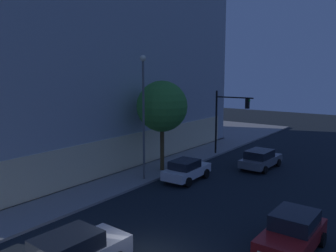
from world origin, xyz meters
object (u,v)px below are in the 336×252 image
Objects in this scene: street_lamp_sidewalk at (143,104)px; car_red at (292,232)px; car_white at (186,170)px; traffic_light_far_corner at (227,113)px; sidewalk_tree at (162,106)px; car_grey at (260,159)px; modern_building at (40,43)px.

car_red is at bearing -108.42° from street_lamp_sidewalk.
car_white is (5.80, 9.39, -0.06)m from car_red.
sidewalk_tree reaches higher than traffic_light_far_corner.
car_red is at bearing -152.73° from car_grey.
car_red is 0.96× the size of car_grey.
traffic_light_far_corner reaches higher than car_grey.
car_grey is at bearing -34.23° from street_lamp_sidewalk.
car_white is (-0.92, -18.46, -9.96)m from modern_building.
car_grey is (5.53, -5.97, -4.42)m from sidewalk_tree.
car_grey is at bearing -117.98° from traffic_light_far_corner.
street_lamp_sidewalk is (-10.45, 1.37, 1.58)m from traffic_light_far_corner.
car_grey is (12.16, 6.27, -0.06)m from car_red.
street_lamp_sidewalk is at bearing 145.77° from car_grey.
car_white is 7.09m from car_grey.
modern_building is 30.31m from car_red.
sidewalk_tree is 1.69× the size of car_white.
traffic_light_far_corner is 9.26m from car_white.
modern_building is 16.57m from sidewalk_tree.
traffic_light_far_corner is at bearing 36.05° from car_red.
street_lamp_sidewalk is (-2.77, -15.99, -5.13)m from modern_building.
car_red is at bearing -118.46° from sidewalk_tree.
modern_building is at bearing 104.15° from car_grey.
modern_building is 20.99m from car_white.
modern_building is at bearing 87.14° from car_white.
sidewalk_tree is at bearing 132.80° from car_grey.
car_white is (-0.83, -2.85, -4.41)m from sidewalk_tree.
traffic_light_far_corner is 0.85× the size of sidewalk_tree.
street_lamp_sidewalk is 1.96× the size of car_grey.
car_white is 0.93× the size of car_grey.
modern_building reaches higher than car_grey.
modern_building is 7.05× the size of car_red.
car_white is at bearing -92.86° from modern_building.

